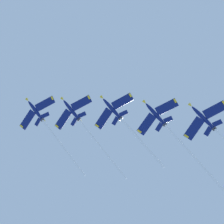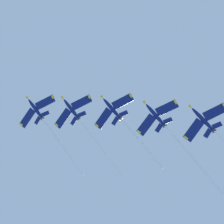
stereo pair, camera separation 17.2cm
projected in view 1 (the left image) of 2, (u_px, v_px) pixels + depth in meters
jet_lead at (44, 122)px, 124.87m from camera, size 20.16×42.04×16.91m
jet_second at (79, 120)px, 121.51m from camera, size 20.16×42.32×17.39m
jet_third at (123, 121)px, 116.04m from camera, size 20.15×36.66×16.22m
jet_fourth at (170, 130)px, 111.24m from camera, size 20.16×42.63×18.11m
jet_fifth at (213, 127)px, 106.26m from camera, size 20.16×39.03×16.71m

